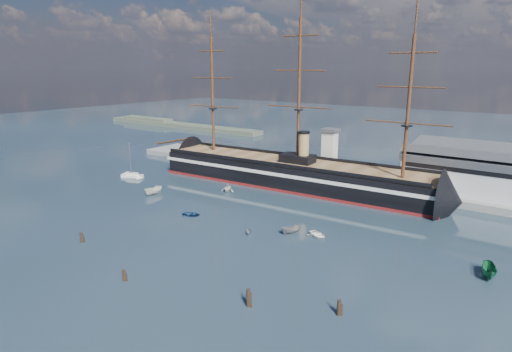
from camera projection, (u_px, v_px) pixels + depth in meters
The scene contains 17 objects.
ground at pixel (263, 204), 116.25m from camera, with size 600.00×600.00×0.00m, color #192933.
quay at pixel (352, 182), 138.75m from camera, with size 180.00×18.00×2.00m, color slate.
quay_tower at pixel (329, 151), 137.98m from camera, with size 5.00×5.00×15.00m.
shoreline at pixel (169, 124), 269.70m from camera, with size 120.00×10.00×4.00m.
warship at pixel (287, 172), 133.75m from camera, with size 113.31×21.25×53.94m.
sailboat at pixel (132, 175), 143.86m from camera, with size 7.69×4.91×11.89m.
motorboat_a at pixel (154, 195), 124.46m from camera, with size 6.94×2.54×2.78m, color silver.
motorboat_b at pixel (191, 216), 106.75m from camera, with size 2.89×1.16×1.35m, color navy.
motorboat_c at pixel (291, 234), 95.18m from camera, with size 5.63×2.06×2.25m, color gray.
motorboat_d at pixel (228, 191), 127.77m from camera, with size 6.88×2.98×2.52m, color white.
motorboat_e at pixel (318, 237), 93.30m from camera, with size 3.23×1.29×1.51m, color white.
motorboat_f at pixel (489, 277), 75.48m from camera, with size 7.05×2.59×2.82m, color #155D34.
motorboat_g at pixel (248, 234), 94.86m from camera, with size 2.95×1.08×1.18m, color gray.
piling_near_left at pixel (82, 242), 90.56m from camera, with size 0.64×0.64×2.95m, color black.
piling_near_mid at pixel (125, 281), 74.30m from camera, with size 0.64×0.64×2.73m, color black.
piling_near_right at pixel (248, 307), 66.28m from camera, with size 0.64×0.64×3.69m, color black.
piling_far_right at pixel (339, 315), 64.03m from camera, with size 0.64×0.64×3.17m, color black.
Camera 1 is at (63.65, -50.69, 36.03)m, focal length 30.00 mm.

